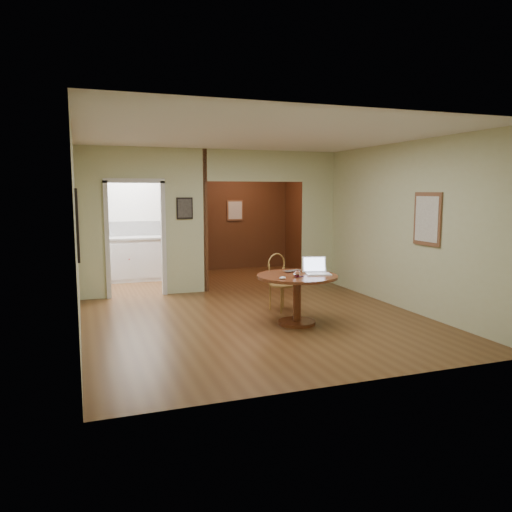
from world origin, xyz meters
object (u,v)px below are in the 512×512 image
object	(u,v)px
chair	(280,279)
closed_laptop	(294,271)
dining_table	(297,288)
open_laptop	(316,269)

from	to	relation	value
chair	closed_laptop	size ratio (longest dim) A/B	3.12
dining_table	chair	world-z (taller)	chair
chair	open_laptop	distance (m)	0.97
dining_table	closed_laptop	size ratio (longest dim) A/B	3.93
chair	open_laptop	bearing A→B (deg)	-95.64
dining_table	chair	bearing A→B (deg)	83.46
open_laptop	closed_laptop	bearing A→B (deg)	150.31
chair	dining_table	bearing A→B (deg)	-114.54
chair	closed_laptop	bearing A→B (deg)	-111.69
closed_laptop	open_laptop	bearing A→B (deg)	-63.67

